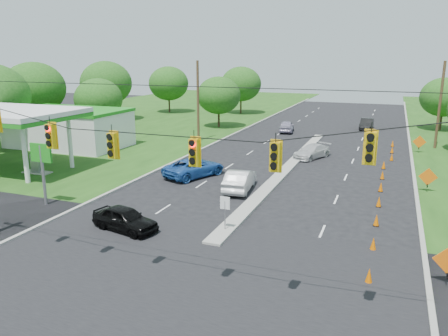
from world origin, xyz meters
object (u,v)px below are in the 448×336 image
at_px(gas_station, 59,125).
at_px(black_sedan, 125,219).
at_px(white_sedan, 240,180).
at_px(blue_pickup, 194,168).

bearing_deg(gas_station, black_sedan, -41.07).
xyz_separation_m(gas_station, white_sedan, (21.82, -6.53, -1.81)).
bearing_deg(white_sedan, gas_station, -23.41).
distance_m(gas_station, white_sedan, 22.85).
xyz_separation_m(gas_station, blue_pickup, (17.18, -4.33, -1.84)).
bearing_deg(white_sedan, black_sedan, 63.30).
distance_m(gas_station, black_sedan, 24.45).
relative_size(gas_station, white_sedan, 4.24).
bearing_deg(black_sedan, white_sedan, -8.10).
relative_size(black_sedan, white_sedan, 0.86).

